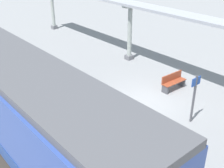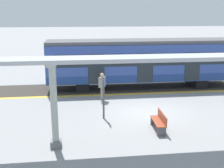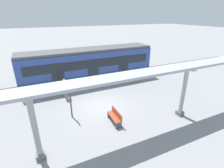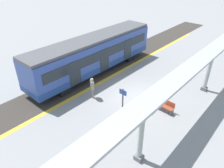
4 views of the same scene
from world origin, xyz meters
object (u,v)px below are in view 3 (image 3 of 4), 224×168
object	(u,v)px
canopy_pillar_second	(35,128)
passenger_waiting_near_edge	(65,86)
bench_mid_platform	(115,116)
platform_info_sign	(70,100)
train_near_carriage	(89,65)
canopy_pillar_third	(183,92)

from	to	relation	value
canopy_pillar_second	passenger_waiting_near_edge	world-z (taller)	canopy_pillar_second
bench_mid_platform	passenger_waiting_near_edge	bearing A→B (deg)	-155.29
canopy_pillar_second	passenger_waiting_near_edge	size ratio (longest dim) A/B	2.03
passenger_waiting_near_edge	platform_info_sign	bearing A→B (deg)	-3.55
train_near_carriage	platform_info_sign	size ratio (longest dim) A/B	6.14
train_near_carriage	canopy_pillar_second	size ratio (longest dim) A/B	3.78
bench_mid_platform	passenger_waiting_near_edge	distance (m)	5.50
bench_mid_platform	platform_info_sign	xyz separation A→B (m)	(-1.83, -2.48, 0.89)
bench_mid_platform	platform_info_sign	distance (m)	3.20
passenger_waiting_near_edge	canopy_pillar_third	bearing A→B (deg)	48.31
train_near_carriage	canopy_pillar_third	bearing A→B (deg)	22.46
train_near_carriage	bench_mid_platform	size ratio (longest dim) A/B	8.92
platform_info_sign	passenger_waiting_near_edge	world-z (taller)	platform_info_sign
passenger_waiting_near_edge	bench_mid_platform	bearing A→B (deg)	24.71
train_near_carriage	platform_info_sign	world-z (taller)	train_near_carriage
platform_info_sign	canopy_pillar_second	bearing A→B (deg)	-37.08
platform_info_sign	train_near_carriage	bearing A→B (deg)	151.31
canopy_pillar_third	platform_info_sign	world-z (taller)	canopy_pillar_third
canopy_pillar_third	bench_mid_platform	distance (m)	4.94
canopy_pillar_second	passenger_waiting_near_edge	xyz separation A→B (m)	(-6.13, 2.46, -0.71)
bench_mid_platform	platform_info_sign	bearing A→B (deg)	-126.45
canopy_pillar_second	passenger_waiting_near_edge	distance (m)	6.64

